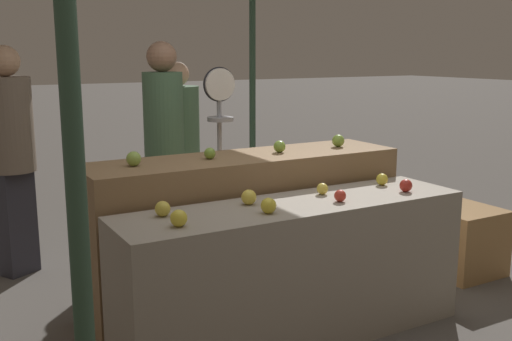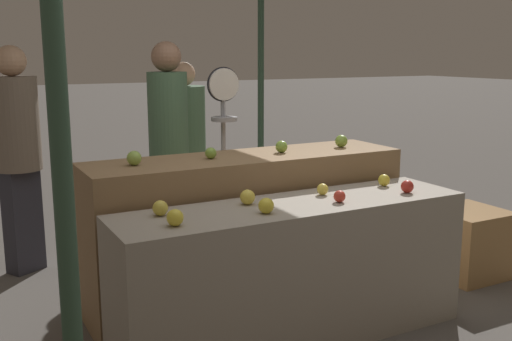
{
  "view_description": "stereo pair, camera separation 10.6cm",
  "coord_description": "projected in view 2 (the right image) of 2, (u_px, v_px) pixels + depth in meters",
  "views": [
    {
      "loc": [
        -1.86,
        -2.79,
        1.69
      ],
      "look_at": [
        -0.09,
        0.3,
        0.98
      ],
      "focal_mm": 42.0,
      "sensor_mm": 36.0,
      "label": 1
    },
    {
      "loc": [
        -1.77,
        -2.85,
        1.69
      ],
      "look_at": [
        -0.09,
        0.3,
        0.98
      ],
      "focal_mm": 42.0,
      "sensor_mm": 36.0,
      "label": 2
    }
  ],
  "objects": [
    {
      "name": "apple_front_6",
      "position": [
        323.0,
        189.0,
        3.65
      ],
      "size": [
        0.07,
        0.07,
        0.07
      ],
      "primitive_type": "sphere",
      "color": "yellow",
      "rests_on": "display_counter_front"
    },
    {
      "name": "apple_back_2",
      "position": [
        281.0,
        147.0,
        4.03
      ],
      "size": [
        0.08,
        0.08,
        0.08
      ],
      "primitive_type": "sphere",
      "color": "#84AD3D",
      "rests_on": "display_counter_back"
    },
    {
      "name": "apple_front_4",
      "position": [
        160.0,
        208.0,
        3.18
      ],
      "size": [
        0.08,
        0.08,
        0.08
      ],
      "primitive_type": "sphere",
      "color": "gold",
      "rests_on": "display_counter_front"
    },
    {
      "name": "apple_back_1",
      "position": [
        211.0,
        153.0,
        3.8
      ],
      "size": [
        0.07,
        0.07,
        0.07
      ],
      "primitive_type": "sphere",
      "color": "#7AA338",
      "rests_on": "display_counter_back"
    },
    {
      "name": "person_vendor_at_scale",
      "position": [
        168.0,
        135.0,
        4.7
      ],
      "size": [
        0.42,
        0.42,
        1.77
      ],
      "rotation": [
        0.0,
        0.0,
        3.63
      ],
      "color": "#2D2D38",
      "rests_on": "ground_plane"
    },
    {
      "name": "apple_back_0",
      "position": [
        134.0,
        158.0,
        3.58
      ],
      "size": [
        0.09,
        0.09,
        0.09
      ],
      "primitive_type": "sphere",
      "color": "#8EB247",
      "rests_on": "display_counter_back"
    },
    {
      "name": "apple_front_7",
      "position": [
        384.0,
        180.0,
        3.89
      ],
      "size": [
        0.08,
        0.08,
        0.08
      ],
      "primitive_type": "sphere",
      "color": "gold",
      "rests_on": "display_counter_front"
    },
    {
      "name": "apple_back_3",
      "position": [
        341.0,
        141.0,
        4.27
      ],
      "size": [
        0.09,
        0.09,
        0.09
      ],
      "primitive_type": "sphere",
      "color": "#84AD3D",
      "rests_on": "display_counter_back"
    },
    {
      "name": "produce_scale",
      "position": [
        224.0,
        126.0,
        4.56
      ],
      "size": [
        0.26,
        0.2,
        1.58
      ],
      "color": "#99999E",
      "rests_on": "ground_plane"
    },
    {
      "name": "apple_front_2",
      "position": [
        340.0,
        196.0,
        3.47
      ],
      "size": [
        0.07,
        0.07,
        0.07
      ],
      "primitive_type": "sphere",
      "color": "red",
      "rests_on": "display_counter_front"
    },
    {
      "name": "wooden_crate_side",
      "position": [
        467.0,
        242.0,
        4.58
      ],
      "size": [
        0.51,
        0.51,
        0.51
      ],
      "primitive_type": "cube",
      "color": "#9E7547",
      "rests_on": "ground_plane"
    },
    {
      "name": "person_customer_right",
      "position": [
        185.0,
        139.0,
        5.37
      ],
      "size": [
        0.48,
        0.48,
        1.61
      ],
      "rotation": [
        0.0,
        0.0,
        3.48
      ],
      "color": "#2D2D38",
      "rests_on": "ground_plane"
    },
    {
      "name": "apple_front_0",
      "position": [
        175.0,
        218.0,
        2.99
      ],
      "size": [
        0.09,
        0.09,
        0.09
      ],
      "primitive_type": "sphere",
      "color": "gold",
      "rests_on": "display_counter_front"
    },
    {
      "name": "ground_plane",
      "position": [
        293.0,
        337.0,
        3.61
      ],
      "size": [
        60.0,
        60.0,
        0.0
      ],
      "primitive_type": "plane",
      "color": "#59544F"
    },
    {
      "name": "apple_front_5",
      "position": [
        248.0,
        197.0,
        3.41
      ],
      "size": [
        0.09,
        0.09,
        0.09
      ],
      "primitive_type": "sphere",
      "color": "yellow",
      "rests_on": "display_counter_front"
    },
    {
      "name": "display_counter_front",
      "position": [
        294.0,
        272.0,
        3.53
      ],
      "size": [
        2.14,
        0.55,
        0.83
      ],
      "primitive_type": "cube",
      "color": "gray",
      "rests_on": "ground_plane"
    },
    {
      "name": "person_customer_left",
      "position": [
        17.0,
        143.0,
        4.52
      ],
      "size": [
        0.47,
        0.47,
        1.74
      ],
      "rotation": [
        0.0,
        0.0,
        3.65
      ],
      "color": "#2D2D38",
      "rests_on": "ground_plane"
    },
    {
      "name": "display_counter_back",
      "position": [
        247.0,
        230.0,
        4.03
      ],
      "size": [
        2.14,
        0.55,
        1.02
      ],
      "primitive_type": "cube",
      "color": "olive",
      "rests_on": "ground_plane"
    },
    {
      "name": "apple_front_3",
      "position": [
        407.0,
        187.0,
        3.7
      ],
      "size": [
        0.08,
        0.08,
        0.08
      ],
      "primitive_type": "sphere",
      "color": "#B72D23",
      "rests_on": "display_counter_front"
    },
    {
      "name": "apple_front_1",
      "position": [
        266.0,
        206.0,
        3.23
      ],
      "size": [
        0.09,
        0.09,
        0.09
      ],
      "primitive_type": "sphere",
      "color": "gold",
      "rests_on": "display_counter_front"
    }
  ]
}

